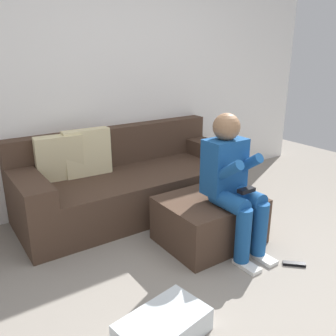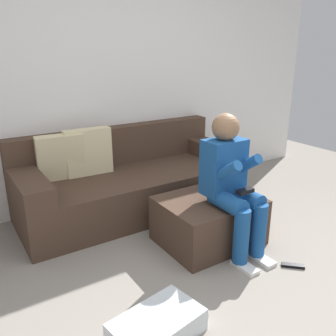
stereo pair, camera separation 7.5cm
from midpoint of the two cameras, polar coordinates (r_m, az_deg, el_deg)
The scene contains 8 objects.
ground_plane at distance 2.47m, azimuth 16.07°, elevation -21.88°, with size 7.46×7.46×0.00m, color gray.
wall_back at distance 3.76m, azimuth -9.59°, elevation 15.49°, with size 5.74×0.10×2.77m, color white.
couch_sectional at distance 3.61m, azimuth -5.64°, elevation -2.20°, with size 2.22×0.87×0.85m.
ottoman at distance 3.07m, azimuth 7.21°, elevation -8.26°, with size 0.80×0.63×0.39m, color #473326.
person_seated at distance 2.82m, azimuth 10.89°, elevation -1.96°, with size 0.33×0.61×1.11m.
storage_bin at distance 2.22m, azimuth -0.70°, elevation -24.08°, with size 0.52×0.31×0.15m, color silver.
remote_near_ottoman at distance 2.97m, azimuth 20.02°, elevation -14.43°, with size 0.17×0.04×0.02m, color black.
remote_by_storage_bin at distance 2.41m, azimuth 4.51°, elevation -21.98°, with size 0.15×0.05×0.02m, color black.
Camera 2 is at (-1.48, -1.18, 1.58)m, focal length 38.20 mm.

